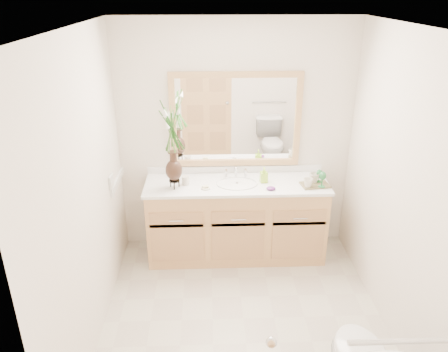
{
  "coord_description": "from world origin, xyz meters",
  "views": [
    {
      "loc": [
        -0.28,
        -2.96,
        2.65
      ],
      "look_at": [
        -0.14,
        0.65,
        1.07
      ],
      "focal_mm": 35.0,
      "sensor_mm": 36.0,
      "label": 1
    }
  ],
  "objects_px": {
    "tumbler": "(186,180)",
    "soap_bottle": "(264,175)",
    "flower_vase": "(172,136)",
    "tray": "(315,185)"
  },
  "relations": [
    {
      "from": "flower_vase",
      "to": "tray",
      "type": "bearing_deg",
      "value": -0.17
    },
    {
      "from": "flower_vase",
      "to": "tumbler",
      "type": "distance_m",
      "value": 0.5
    },
    {
      "from": "flower_vase",
      "to": "soap_bottle",
      "type": "xyz_separation_m",
      "value": [
        0.89,
        0.1,
        -0.46
      ]
    },
    {
      "from": "tumbler",
      "to": "soap_bottle",
      "type": "distance_m",
      "value": 0.78
    },
    {
      "from": "tray",
      "to": "flower_vase",
      "type": "bearing_deg",
      "value": 171.27
    },
    {
      "from": "tray",
      "to": "tumbler",
      "type": "bearing_deg",
      "value": 168.22
    },
    {
      "from": "flower_vase",
      "to": "tray",
      "type": "height_order",
      "value": "flower_vase"
    },
    {
      "from": "soap_bottle",
      "to": "tumbler",
      "type": "bearing_deg",
      "value": 175.41
    },
    {
      "from": "soap_bottle",
      "to": "tray",
      "type": "relative_size",
      "value": 0.52
    },
    {
      "from": "tumbler",
      "to": "soap_bottle",
      "type": "xyz_separation_m",
      "value": [
        0.78,
        0.03,
        0.03
      ]
    }
  ]
}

